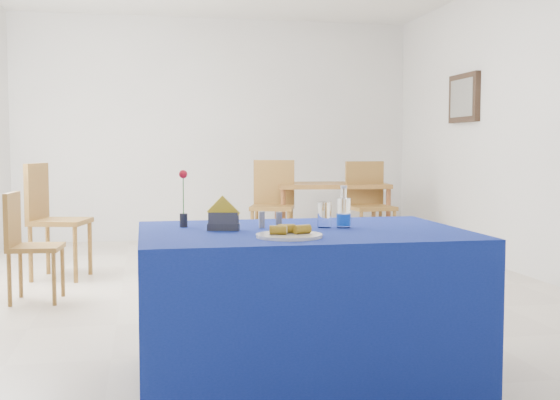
% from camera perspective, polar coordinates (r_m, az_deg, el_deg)
% --- Properties ---
extents(floor, '(7.00, 7.00, 0.00)m').
position_cam_1_polar(floor, '(5.65, -1.44, -7.65)').
color(floor, beige).
rests_on(floor, ground).
extents(room_shell, '(7.00, 7.00, 7.00)m').
position_cam_1_polar(room_shell, '(5.56, -1.47, 10.26)').
color(room_shell, silver).
rests_on(room_shell, ground).
extents(picture_frame, '(0.06, 0.64, 0.52)m').
position_cam_1_polar(picture_frame, '(7.85, 14.74, 8.02)').
color(picture_frame, black).
rests_on(picture_frame, room_shell).
extents(picture_art, '(0.02, 0.52, 0.40)m').
position_cam_1_polar(picture_art, '(7.84, 14.57, 8.03)').
color(picture_art, '#998C66').
rests_on(picture_art, room_shell).
extents(plate, '(0.30, 0.30, 0.01)m').
position_cam_1_polar(plate, '(3.19, 0.75, -2.91)').
color(plate, white).
rests_on(plate, blue_table).
extents(drinking_glass, '(0.07, 0.07, 0.13)m').
position_cam_1_polar(drinking_glass, '(3.59, 3.63, -1.21)').
color(drinking_glass, white).
rests_on(drinking_glass, blue_table).
extents(salt_shaker, '(0.03, 0.03, 0.08)m').
position_cam_1_polar(salt_shaker, '(3.56, -1.48, -1.60)').
color(salt_shaker, gray).
rests_on(salt_shaker, blue_table).
extents(pepper_shaker, '(0.03, 0.03, 0.08)m').
position_cam_1_polar(pepper_shaker, '(3.53, -0.09, -1.66)').
color(pepper_shaker, slate).
rests_on(pepper_shaker, blue_table).
extents(blue_table, '(1.60, 1.10, 0.76)m').
position_cam_1_polar(blue_table, '(3.56, 1.80, -8.52)').
color(blue_table, navy).
rests_on(blue_table, floor).
extents(water_bottle, '(0.07, 0.07, 0.21)m').
position_cam_1_polar(water_bottle, '(3.59, 5.19, -1.11)').
color(water_bottle, white).
rests_on(water_bottle, blue_table).
extents(napkin_holder, '(0.17, 0.10, 0.17)m').
position_cam_1_polar(napkin_holder, '(3.47, -4.61, -1.67)').
color(napkin_holder, '#333337').
rests_on(napkin_holder, blue_table).
extents(rose_vase, '(0.04, 0.04, 0.29)m').
position_cam_1_polar(rose_vase, '(3.63, -7.86, -0.05)').
color(rose_vase, '#222227').
rests_on(rose_vase, blue_table).
extents(oak_table, '(1.34, 0.93, 0.76)m').
position_cam_1_polar(oak_table, '(8.23, 4.15, 0.84)').
color(oak_table, '#99652C').
rests_on(oak_table, floor).
extents(chair_bg_left, '(0.57, 0.57, 1.03)m').
position_cam_1_polar(chair_bg_left, '(7.82, -0.57, 0.06)').
color(chair_bg_left, olive).
rests_on(chair_bg_left, floor).
extents(chair_bg_right, '(0.49, 0.49, 1.02)m').
position_cam_1_polar(chair_bg_right, '(7.93, 7.17, 0.03)').
color(chair_bg_right, olive).
rests_on(chair_bg_right, floor).
extents(chair_win_a, '(0.40, 0.40, 0.83)m').
position_cam_1_polar(chair_win_a, '(5.64, -19.98, -2.98)').
color(chair_win_a, olive).
rests_on(chair_win_a, floor).
extents(chair_win_b, '(0.56, 0.56, 1.03)m').
position_cam_1_polar(chair_win_b, '(6.57, -18.20, -0.94)').
color(chair_win_b, olive).
rests_on(chair_win_b, floor).
extents(banana_pieces, '(0.20, 0.10, 0.04)m').
position_cam_1_polar(banana_pieces, '(3.20, 0.75, -2.39)').
color(banana_pieces, gold).
rests_on(banana_pieces, plate).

